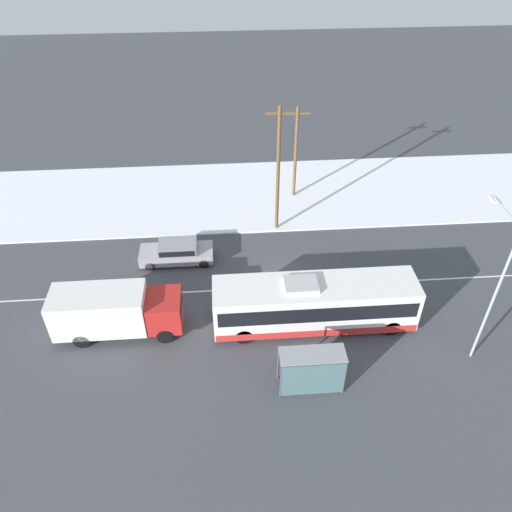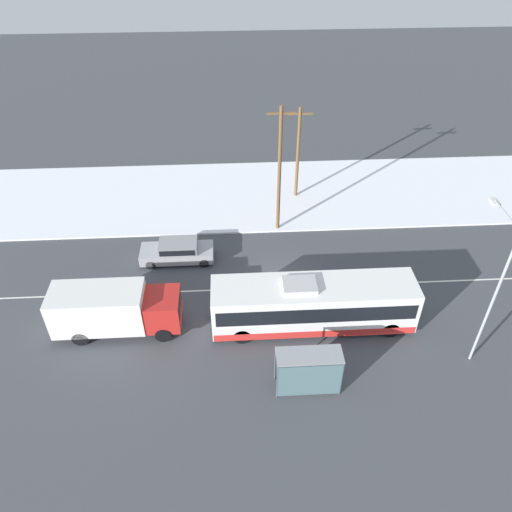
{
  "view_description": "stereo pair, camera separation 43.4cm",
  "coord_description": "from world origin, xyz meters",
  "px_view_note": "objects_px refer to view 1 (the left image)",
  "views": [
    {
      "loc": [
        -3.26,
        -22.81,
        20.68
      ],
      "look_at": [
        -1.42,
        1.47,
        1.4
      ],
      "focal_mm": 35.0,
      "sensor_mm": 36.0,
      "label": 1
    },
    {
      "loc": [
        -2.83,
        -22.84,
        20.68
      ],
      "look_at": [
        -1.42,
        1.47,
        1.4
      ],
      "focal_mm": 35.0,
      "sensor_mm": 36.0,
      "label": 2
    }
  ],
  "objects_px": {
    "bus_shelter": "(313,368)",
    "utility_pole_snowlot": "(296,152)",
    "box_truck": "(114,310)",
    "city_bus": "(315,304)",
    "pedestrian_at_stop": "(304,358)",
    "utility_pole_roadside": "(278,170)",
    "sedan_car": "(177,251)",
    "streetlamp": "(495,274)"
  },
  "relations": [
    {
      "from": "streetlamp",
      "to": "utility_pole_snowlot",
      "type": "distance_m",
      "value": 17.88
    },
    {
      "from": "box_truck",
      "to": "streetlamp",
      "type": "distance_m",
      "value": 19.52
    },
    {
      "from": "box_truck",
      "to": "sedan_car",
      "type": "bearing_deg",
      "value": 63.45
    },
    {
      "from": "city_bus",
      "to": "pedestrian_at_stop",
      "type": "distance_m",
      "value": 3.57
    },
    {
      "from": "utility_pole_roadside",
      "to": "utility_pole_snowlot",
      "type": "bearing_deg",
      "value": 67.3
    },
    {
      "from": "city_bus",
      "to": "utility_pole_roadside",
      "type": "xyz_separation_m",
      "value": [
        -1.06,
        9.45,
        3.23
      ]
    },
    {
      "from": "pedestrian_at_stop",
      "to": "bus_shelter",
      "type": "height_order",
      "value": "bus_shelter"
    },
    {
      "from": "city_bus",
      "to": "box_truck",
      "type": "height_order",
      "value": "city_bus"
    },
    {
      "from": "pedestrian_at_stop",
      "to": "bus_shelter",
      "type": "xyz_separation_m",
      "value": [
        0.19,
        -1.19,
        0.66
      ]
    },
    {
      "from": "utility_pole_snowlot",
      "to": "city_bus",
      "type": "bearing_deg",
      "value": -93.14
    },
    {
      "from": "sedan_car",
      "to": "bus_shelter",
      "type": "relative_size",
      "value": 1.49
    },
    {
      "from": "bus_shelter",
      "to": "utility_pole_snowlot",
      "type": "xyz_separation_m",
      "value": [
        1.63,
        18.36,
        2.14
      ]
    },
    {
      "from": "pedestrian_at_stop",
      "to": "streetlamp",
      "type": "bearing_deg",
      "value": 5.7
    },
    {
      "from": "box_truck",
      "to": "bus_shelter",
      "type": "relative_size",
      "value": 2.17
    },
    {
      "from": "bus_shelter",
      "to": "utility_pole_roadside",
      "type": "relative_size",
      "value": 0.35
    },
    {
      "from": "city_bus",
      "to": "utility_pole_snowlot",
      "type": "xyz_separation_m",
      "value": [
        0.76,
        13.8,
        2.29
      ]
    },
    {
      "from": "bus_shelter",
      "to": "sedan_car",
      "type": "bearing_deg",
      "value": 123.07
    },
    {
      "from": "box_truck",
      "to": "streetlamp",
      "type": "bearing_deg",
      "value": -8.14
    },
    {
      "from": "bus_shelter",
      "to": "utility_pole_snowlot",
      "type": "distance_m",
      "value": 18.56
    },
    {
      "from": "streetlamp",
      "to": "utility_pole_roadside",
      "type": "height_order",
      "value": "utility_pole_roadside"
    },
    {
      "from": "pedestrian_at_stop",
      "to": "utility_pole_snowlot",
      "type": "xyz_separation_m",
      "value": [
        1.82,
        17.18,
        2.8
      ]
    },
    {
      "from": "bus_shelter",
      "to": "box_truck",
      "type": "bearing_deg",
      "value": 154.49
    },
    {
      "from": "box_truck",
      "to": "utility_pole_roadside",
      "type": "bearing_deg",
      "value": 42.97
    },
    {
      "from": "utility_pole_snowlot",
      "to": "sedan_car",
      "type": "bearing_deg",
      "value": -139.12
    },
    {
      "from": "city_bus",
      "to": "utility_pole_snowlot",
      "type": "bearing_deg",
      "value": 86.86
    },
    {
      "from": "pedestrian_at_stop",
      "to": "utility_pole_roadside",
      "type": "xyz_separation_m",
      "value": [
        -0.0,
        12.83,
        3.74
      ]
    },
    {
      "from": "pedestrian_at_stop",
      "to": "streetlamp",
      "type": "height_order",
      "value": "streetlamp"
    },
    {
      "from": "sedan_car",
      "to": "utility_pole_roadside",
      "type": "bearing_deg",
      "value": -155.22
    },
    {
      "from": "streetlamp",
      "to": "bus_shelter",
      "type": "bearing_deg",
      "value": -166.76
    },
    {
      "from": "box_truck",
      "to": "sedan_car",
      "type": "height_order",
      "value": "box_truck"
    },
    {
      "from": "city_bus",
      "to": "utility_pole_roadside",
      "type": "bearing_deg",
      "value": 96.42
    },
    {
      "from": "sedan_car",
      "to": "utility_pole_snowlot",
      "type": "relative_size",
      "value": 0.65
    },
    {
      "from": "city_bus",
      "to": "utility_pole_roadside",
      "type": "height_order",
      "value": "utility_pole_roadside"
    },
    {
      "from": "sedan_car",
      "to": "box_truck",
      "type": "bearing_deg",
      "value": 63.45
    },
    {
      "from": "box_truck",
      "to": "city_bus",
      "type": "bearing_deg",
      "value": -1.3
    },
    {
      "from": "pedestrian_at_stop",
      "to": "bus_shelter",
      "type": "relative_size",
      "value": 0.52
    },
    {
      "from": "utility_pole_roadside",
      "to": "bus_shelter",
      "type": "bearing_deg",
      "value": -89.21
    },
    {
      "from": "city_bus",
      "to": "streetlamp",
      "type": "relative_size",
      "value": 1.33
    },
    {
      "from": "bus_shelter",
      "to": "utility_pole_snowlot",
      "type": "bearing_deg",
      "value": 84.94
    },
    {
      "from": "sedan_car",
      "to": "streetlamp",
      "type": "height_order",
      "value": "streetlamp"
    },
    {
      "from": "streetlamp",
      "to": "utility_pole_roadside",
      "type": "xyz_separation_m",
      "value": [
        -9.09,
        11.92,
        -0.49
      ]
    },
    {
      "from": "pedestrian_at_stop",
      "to": "utility_pole_snowlot",
      "type": "height_order",
      "value": "utility_pole_snowlot"
    }
  ]
}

